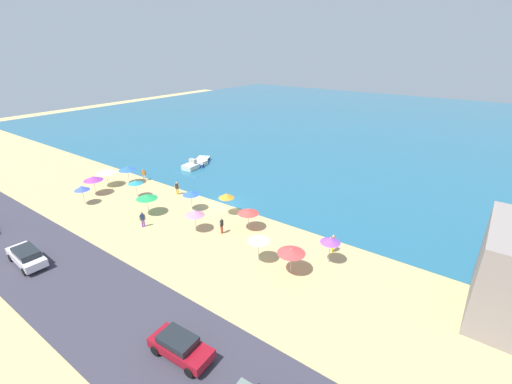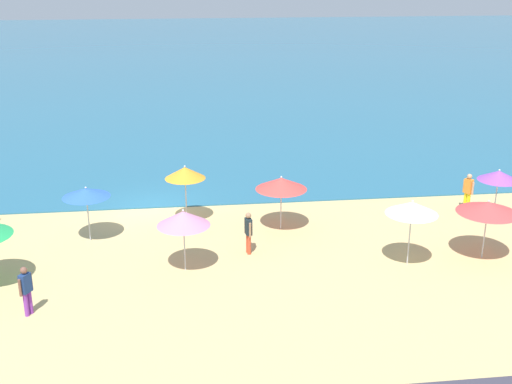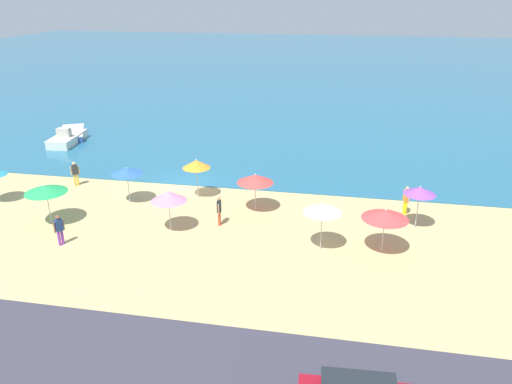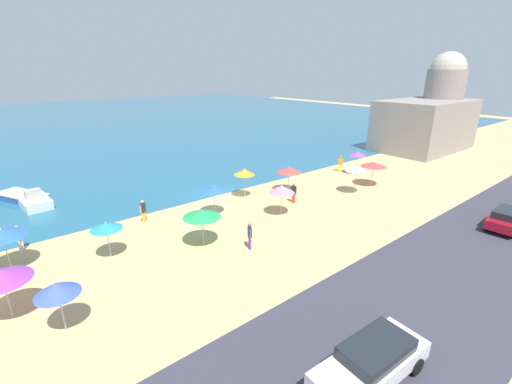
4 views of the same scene
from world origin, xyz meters
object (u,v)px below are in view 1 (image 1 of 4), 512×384
Objects in this scene: beach_umbrella_9 at (259,238)px; beach_umbrella_12 at (147,197)px; beach_umbrella_5 at (135,182)px; bather_4 at (177,187)px; beach_umbrella_11 at (106,171)px; skiff_offshore at (201,161)px; beach_umbrella_4 at (195,213)px; skiff_nearshore at (195,165)px; bather_3 at (333,242)px; beach_umbrella_0 at (291,251)px; beach_umbrella_10 at (191,193)px; beach_umbrella_3 at (82,188)px; beach_umbrella_7 at (127,169)px; beach_umbrella_2 at (248,211)px; bather_2 at (144,174)px; parked_car_1 at (27,256)px; bather_0 at (222,225)px; beach_umbrella_1 at (330,240)px; beach_umbrella_6 at (93,178)px; parked_car_3 at (180,346)px; bather_1 at (143,219)px; beach_umbrella_8 at (226,196)px.

beach_umbrella_9 reaches higher than beach_umbrella_12.
bather_4 is (3.38, 3.43, -1.03)m from beach_umbrella_5.
beach_umbrella_11 is 14.42m from skiff_offshore.
skiff_nearshore is (-13.94, 13.70, -1.55)m from beach_umbrella_4.
beach_umbrella_9 reaches higher than bather_3.
beach_umbrella_0 reaches higher than beach_umbrella_10.
beach_umbrella_12 is (-6.88, -0.40, 0.05)m from beach_umbrella_4.
beach_umbrella_4 reaches higher than beach_umbrella_10.
bather_3 is 0.37× the size of skiff_nearshore.
beach_umbrella_9 is 1.12× the size of beach_umbrella_10.
beach_umbrella_3 is 0.97× the size of beach_umbrella_7.
beach_umbrella_5 is at bearing -173.96° from beach_umbrella_2.
bather_2 is 19.92m from parked_car_1.
beach_umbrella_4 is 9.89m from bather_4.
beach_umbrella_11 reaches higher than bather_0.
beach_umbrella_9 is at bearing -0.77° from beach_umbrella_12.
beach_umbrella_1 is 16.87m from beach_umbrella_10.
beach_umbrella_7 reaches higher than beach_umbrella_0.
beach_umbrella_6 reaches higher than bather_2.
skiff_offshore is at bearing 115.55° from beach_umbrella_12.
bather_4 is (-10.82, 3.99, -0.01)m from bather_0.
skiff_offshore is (-10.78, 12.47, -1.69)m from beach_umbrella_10.
parked_car_3 is at bearing -79.77° from beach_umbrella_9.
beach_umbrella_12 is at bearing -63.43° from skiff_nearshore.
bather_0 is (17.52, 4.31, -1.09)m from beach_umbrella_3.
beach_umbrella_2 is 1.40× the size of bather_1.
bather_3 is at bearing 21.83° from bather_1.
beach_umbrella_2 is at bearing -29.89° from skiff_nearshore.
parked_car_3 is at bearing -24.94° from beach_umbrella_11.
beach_umbrella_4 is 16.72m from beach_umbrella_6.
bather_2 is (-23.76, 6.31, -1.31)m from beach_umbrella_9.
bather_3 is at bearing -22.22° from skiff_offshore.
beach_umbrella_3 is at bearing -176.68° from bather_1.
bather_0 reaches higher than bather_1.
bather_2 is at bearing 167.77° from beach_umbrella_10.
beach_umbrella_5 is 1.33× the size of bather_4.
beach_umbrella_12 is 0.50× the size of skiff_nearshore.
beach_umbrella_8 reaches higher than beach_umbrella_0.
beach_umbrella_1 is at bearing -22.00° from skiff_nearshore.
bather_2 is at bearing 146.47° from parked_car_3.
beach_umbrella_2 reaches higher than bather_4.
beach_umbrella_10 reaches higher than bather_2.
beach_umbrella_2 is 1.02× the size of beach_umbrella_10.
beach_umbrella_7 is at bearing -110.83° from bather_2.
parked_car_3 is at bearing -102.16° from beach_umbrella_1.
bather_2 is (-0.55, 8.88, -1.08)m from beach_umbrella_3.
beach_umbrella_10 is 1.35× the size of bather_2.
beach_umbrella_6 is at bearing -177.25° from beach_umbrella_4.
beach_umbrella_7 is 2.35m from bather_2.
beach_umbrella_10 is at bearing -3.12° from beach_umbrella_7.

